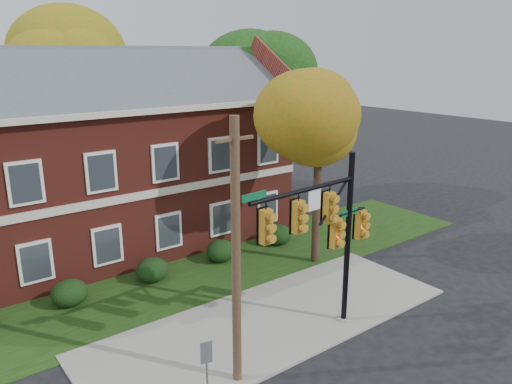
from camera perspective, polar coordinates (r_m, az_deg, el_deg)
ground at (r=18.23m, az=3.95°, el=-15.81°), size 120.00×120.00×0.00m
sidewalk at (r=18.86m, az=1.89°, el=-14.46°), size 14.00×5.00×0.08m
grass_strip at (r=22.52m, az=-6.27°, el=-9.31°), size 30.00×6.00×0.04m
apartment_building at (r=25.39m, az=-17.54°, el=4.74°), size 18.80×8.80×9.74m
hedge_left at (r=20.96m, az=-20.55°, el=-10.77°), size 1.40×1.26×1.05m
hedge_center at (r=22.03m, az=-11.77°, el=-8.71°), size 1.40×1.26×1.05m
hedge_right at (r=23.58m, az=-4.06°, el=-6.72°), size 1.40×1.26×1.05m
hedge_far_right at (r=25.52m, az=2.54°, el=-4.90°), size 1.40×1.26×1.05m
tree_near_right at (r=22.12m, az=7.94°, el=8.19°), size 4.50×4.25×8.58m
tree_right_rear at (r=31.36m, az=1.62°, el=13.22°), size 6.30×5.95×10.62m
tree_far_rear at (r=32.85m, az=-20.74°, el=13.62°), size 6.84×6.46×11.52m
traffic_signal at (r=16.71m, az=8.13°, el=-4.04°), size 5.65×0.66×6.32m
utility_pole at (r=14.02m, az=-2.30°, el=-7.36°), size 1.24×0.28×7.96m
sign_post at (r=14.03m, az=-5.65°, el=-19.17°), size 0.33×0.11×2.25m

